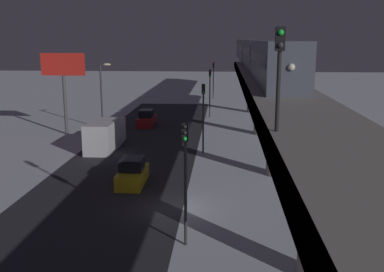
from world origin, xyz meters
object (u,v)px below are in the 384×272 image
traffic_light_near (185,167)px  traffic_light_mid (203,108)px  delivery_van (105,135)px  subway_train (253,52)px  commercial_billboard (63,72)px  rail_signal (279,61)px  traffic_light_far (210,86)px  sedan_yellow (132,174)px  traffic_light_distant (213,75)px  sedan_red_2 (147,119)px

traffic_light_near → traffic_light_mid: 19.26m
delivery_van → traffic_light_mid: size_ratio=1.16×
delivery_van → traffic_light_near: bearing=115.1°
traffic_light_near → subway_train: bearing=-97.8°
traffic_light_mid → commercial_billboard: bearing=-25.2°
rail_signal → commercial_billboard: rail_signal is taller
traffic_light_far → commercial_billboard: bearing=37.5°
sedan_yellow → commercial_billboard: commercial_billboard is taller
delivery_van → commercial_billboard: bearing=-46.0°
traffic_light_near → traffic_light_far: same height
traffic_light_mid → traffic_light_distant: 38.52m
rail_signal → delivery_van: 28.92m
rail_signal → sedan_yellow: rail_signal is taller
commercial_billboard → traffic_light_near: bearing=120.3°
delivery_van → traffic_light_mid: bearing=173.6°
delivery_van → traffic_light_mid: 9.98m
sedan_red_2 → traffic_light_far: 10.44m
sedan_yellow → traffic_light_far: 29.52m
subway_train → traffic_light_mid: (5.92, 24.15, -4.43)m
sedan_red_2 → commercial_billboard: bearing=34.4°
traffic_light_near → sedan_red_2: bearing=-76.9°
rail_signal → traffic_light_mid: 24.13m
subway_train → rail_signal: rail_signal is taller
sedan_yellow → traffic_light_distant: 48.55m
sedan_red_2 → traffic_light_near: traffic_light_near is taller
delivery_van → commercial_billboard: commercial_billboard is taller
traffic_light_far → traffic_light_distant: same height
subway_train → delivery_van: 28.70m
traffic_light_near → commercial_billboard: 30.91m
rail_signal → sedan_red_2: 38.81m
traffic_light_mid → commercial_billboard: (15.55, -7.33, 2.63)m
subway_train → traffic_light_near: bearing=82.2°
traffic_light_far → traffic_light_distant: bearing=-90.0°
traffic_light_far → traffic_light_distant: 19.26m
traffic_light_mid → rail_signal: bearing=99.6°
sedan_yellow → traffic_light_mid: bearing=64.1°
traffic_light_mid → commercial_billboard: 17.39m
delivery_van → sedan_red_2: bearing=-99.6°
sedan_red_2 → traffic_light_far: traffic_light_far is taller
subway_train → traffic_light_far: (5.92, 4.89, -4.43)m
sedan_yellow → delivery_van: 11.78m
delivery_van → commercial_billboard: 10.29m
traffic_light_near → sedan_yellow: bearing=-63.9°
sedan_red_2 → traffic_light_mid: 15.26m
sedan_red_2 → sedan_yellow: size_ratio=1.12×
sedan_red_2 → sedan_yellow: (-2.80, 22.53, 0.00)m
traffic_light_near → commercial_billboard: commercial_billboard is taller
subway_train → sedan_yellow: bearing=72.6°
rail_signal → traffic_light_far: bearing=-84.7°
traffic_light_mid → sedan_red_2: bearing=-59.7°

